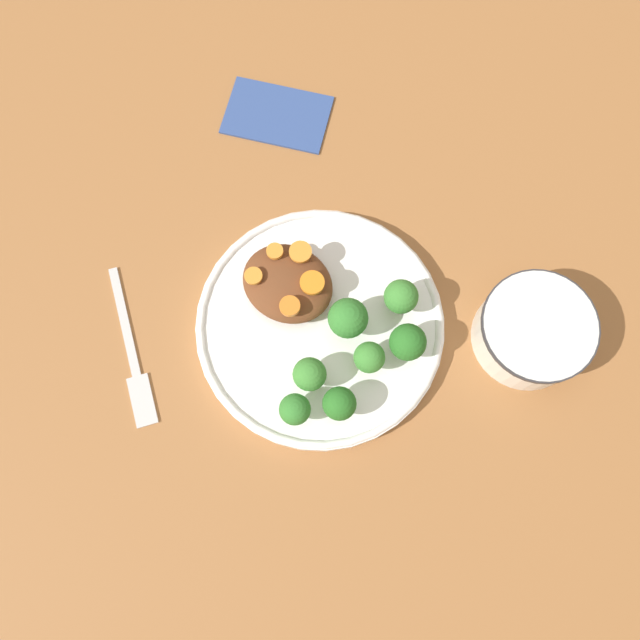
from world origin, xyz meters
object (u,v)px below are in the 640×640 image
fork (133,360)px  dip_bowl (533,331)px  plate (320,325)px  napkin (277,114)px

fork → dip_bowl: bearing=76.7°
dip_bowl → fork: dip_bowl is taller
plate → dip_bowl: dip_bowl is taller
napkin → dip_bowl: bearing=-14.3°
plate → fork: bearing=-138.6°
fork → napkin: same height
dip_bowl → fork: bearing=-145.6°
dip_bowl → napkin: bearing=165.7°
plate → napkin: 0.28m
plate → dip_bowl: size_ratio=2.23×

